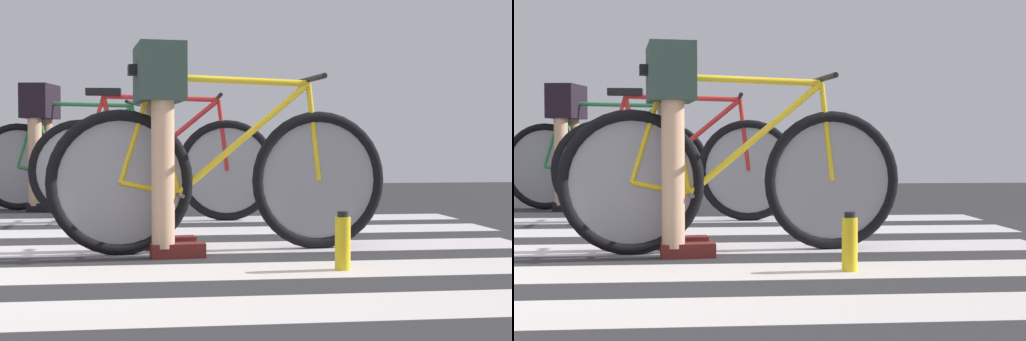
% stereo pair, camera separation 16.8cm
% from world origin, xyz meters
% --- Properties ---
extents(ground, '(18.00, 14.00, 0.02)m').
position_xyz_m(ground, '(0.00, 0.00, 0.01)').
color(ground, '#29282A').
extents(crosswalk_markings, '(5.44, 4.99, 0.00)m').
position_xyz_m(crosswalk_markings, '(-0.00, -0.19, 0.02)').
color(crosswalk_markings, beige).
rests_on(crosswalk_markings, ground).
extents(bicycle_1_of_3, '(1.73, 0.52, 0.93)m').
position_xyz_m(bicycle_1_of_3, '(0.83, 0.42, 0.41)').
color(bicycle_1_of_3, black).
rests_on(bicycle_1_of_3, ground).
extents(cyclist_1_of_3, '(0.35, 0.43, 1.03)m').
position_xyz_m(cyclist_1_of_3, '(0.52, 0.38, 0.69)').
color(cyclist_1_of_3, tan).
rests_on(cyclist_1_of_3, ground).
extents(bicycle_2_of_3, '(1.74, 0.52, 0.93)m').
position_xyz_m(bicycle_2_of_3, '(0.49, 2.01, 0.41)').
color(bicycle_2_of_3, black).
rests_on(bicycle_2_of_3, ground).
extents(bicycle_3_of_3, '(1.72, 0.55, 0.93)m').
position_xyz_m(bicycle_3_of_3, '(-0.12, 3.02, 0.41)').
color(bicycle_3_of_3, black).
rests_on(bicycle_3_of_3, ground).
extents(cyclist_3_of_3, '(0.37, 0.44, 1.03)m').
position_xyz_m(cyclist_3_of_3, '(-0.42, 3.07, 0.69)').
color(cyclist_3_of_3, tan).
rests_on(cyclist_3_of_3, ground).
extents(water_bottle, '(0.07, 0.07, 0.26)m').
position_xyz_m(water_bottle, '(1.30, -0.22, 0.14)').
color(water_bottle, gold).
rests_on(water_bottle, ground).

